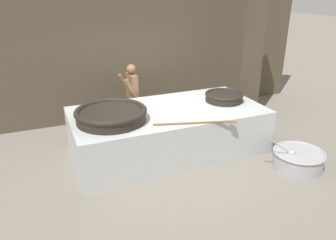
{
  "coord_description": "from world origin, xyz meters",
  "views": [
    {
      "loc": [
        -2.38,
        -5.72,
        3.24
      ],
      "look_at": [
        0.0,
        0.0,
        0.69
      ],
      "focal_mm": 35.0,
      "sensor_mm": 36.0,
      "label": 1
    }
  ],
  "objects": [
    {
      "name": "stirring_paddle",
      "position": [
        0.24,
        -0.89,
        0.93
      ],
      "size": [
        1.49,
        0.49,
        0.04
      ],
      "rotation": [
        0.0,
        0.0,
        -0.28
      ],
      "color": "brown",
      "rests_on": "hearth_platform"
    },
    {
      "name": "cook",
      "position": [
        -0.35,
        1.36,
        0.86
      ],
      "size": [
        0.37,
        0.58,
        1.59
      ],
      "rotation": [
        0.0,
        0.0,
        3.17
      ],
      "color": "brown",
      "rests_on": "ground_plane"
    },
    {
      "name": "support_pillar",
      "position": [
        2.63,
        0.92,
        2.21
      ],
      "size": [
        0.36,
        0.36,
        4.41
      ],
      "primitive_type": "cube",
      "color": "#4C4233",
      "rests_on": "ground_plane"
    },
    {
      "name": "back_wall",
      "position": [
        0.0,
        2.35,
        2.21
      ],
      "size": [
        9.69,
        0.24,
        4.41
      ],
      "primitive_type": "cube",
      "color": "#4C4233",
      "rests_on": "ground_plane"
    },
    {
      "name": "giant_wok_near",
      "position": [
        -1.2,
        -0.15,
        1.05
      ],
      "size": [
        1.33,
        1.33,
        0.25
      ],
      "color": "black",
      "rests_on": "hearth_platform"
    },
    {
      "name": "giant_wok_far",
      "position": [
        1.32,
        0.02,
        1.02
      ],
      "size": [
        0.83,
        0.83,
        0.18
      ],
      "color": "black",
      "rests_on": "hearth_platform"
    },
    {
      "name": "hearth_platform",
      "position": [
        0.0,
        0.0,
        0.46
      ],
      "size": [
        3.87,
        1.94,
        0.92
      ],
      "color": "#B2B7B7",
      "rests_on": "ground_plane"
    },
    {
      "name": "ground_plane",
      "position": [
        0.0,
        0.0,
        0.0
      ],
      "size": [
        60.0,
        60.0,
        0.0
      ],
      "primitive_type": "plane",
      "color": "slate"
    },
    {
      "name": "prep_bowl_vegetables",
      "position": [
        2.02,
        -1.61,
        0.19
      ],
      "size": [
        1.25,
        0.97,
        0.74
      ],
      "color": "#9E9EA3",
      "rests_on": "ground_plane"
    }
  ]
}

